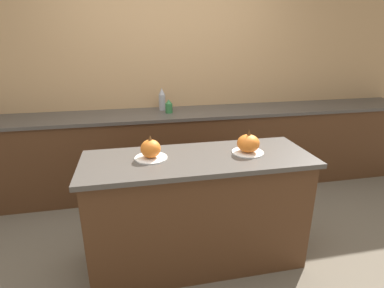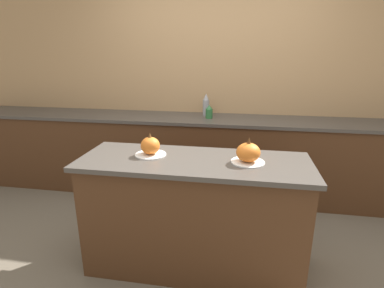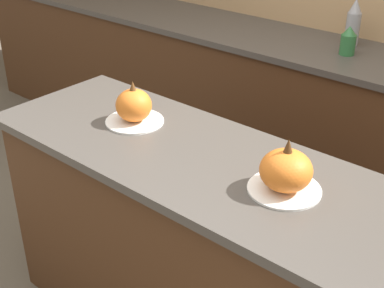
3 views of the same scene
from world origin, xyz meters
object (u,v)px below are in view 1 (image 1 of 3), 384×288
Objects in this scene: pumpkin_cake_left at (151,150)px; bottle_tall at (162,99)px; bottle_short at (169,106)px; pumpkin_cake_right at (248,144)px.

pumpkin_cake_left is 0.92× the size of bottle_tall.
bottle_tall reaches higher than pumpkin_cake_left.
bottle_short is at bearing 76.62° from pumpkin_cake_left.
bottle_tall is at bearing 80.31° from pumpkin_cake_left.
bottle_tall reaches higher than pumpkin_cake_right.
pumpkin_cake_right reaches higher than bottle_short.
bottle_short is at bearing 108.21° from pumpkin_cake_right.
pumpkin_cake_left is 1.55× the size of bottle_short.
pumpkin_cake_right reaches higher than pumpkin_cake_left.
bottle_short is (0.06, -0.16, -0.05)m from bottle_tall.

